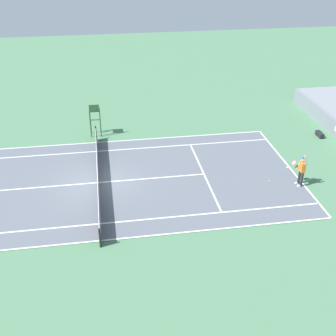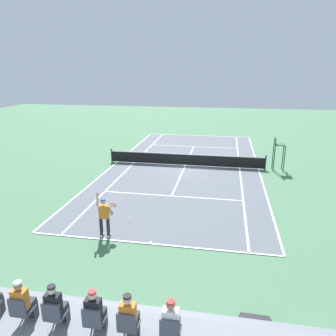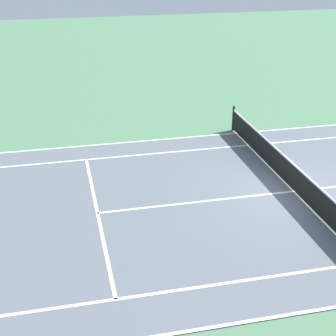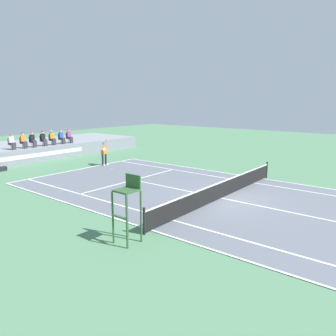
{
  "view_description": "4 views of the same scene",
  "coord_description": "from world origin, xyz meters",
  "px_view_note": "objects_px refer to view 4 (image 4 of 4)",
  "views": [
    {
      "loc": [
        22.54,
        0.58,
        13.4
      ],
      "look_at": [
        0.63,
        4.07,
        1.0
      ],
      "focal_mm": 46.91,
      "sensor_mm": 36.0,
      "label": 1
    },
    {
      "loc": [
        -2.9,
        23.72,
        7.12
      ],
      "look_at": [
        0.63,
        4.07,
        1.0
      ],
      "focal_mm": 34.46,
      "sensor_mm": 36.0,
      "label": 2
    },
    {
      "loc": [
        -13.62,
        7.35,
        7.71
      ],
      "look_at": [
        0.63,
        4.07,
        1.0
      ],
      "focal_mm": 54.91,
      "sensor_mm": 36.0,
      "label": 3
    },
    {
      "loc": [
        -14.48,
        -7.94,
        4.98
      ],
      "look_at": [
        0.63,
        4.07,
        1.0
      ],
      "focal_mm": 34.86,
      "sensor_mm": 36.0,
      "label": 4
    }
  ],
  "objects_px": {
    "tennis_player": "(104,153)",
    "tennis_ball": "(112,169)",
    "spectator_seated_0": "(12,142)",
    "spectator_seated_3": "(43,139)",
    "spectator_seated_1": "(23,141)",
    "equipment_bag": "(0,169)",
    "umpire_chair": "(128,200)",
    "spectator_seated_6": "(69,136)",
    "spectator_seated_5": "(62,137)",
    "spectator_seated_2": "(33,140)",
    "spectator_seated_4": "(52,138)"
  },
  "relations": [
    {
      "from": "spectator_seated_4",
      "to": "equipment_bag",
      "type": "relative_size",
      "value": 1.4
    },
    {
      "from": "spectator_seated_1",
      "to": "tennis_ball",
      "type": "xyz_separation_m",
      "value": [
        2.43,
        -7.93,
        -1.72
      ]
    },
    {
      "from": "umpire_chair",
      "to": "equipment_bag",
      "type": "relative_size",
      "value": 2.69
    },
    {
      "from": "spectator_seated_6",
      "to": "spectator_seated_5",
      "type": "bearing_deg",
      "value": 180.0
    },
    {
      "from": "equipment_bag",
      "to": "spectator_seated_1",
      "type": "bearing_deg",
      "value": 35.14
    },
    {
      "from": "spectator_seated_6",
      "to": "tennis_ball",
      "type": "height_order",
      "value": "spectator_seated_6"
    },
    {
      "from": "spectator_seated_6",
      "to": "spectator_seated_0",
      "type": "bearing_deg",
      "value": 180.0
    },
    {
      "from": "spectator_seated_5",
      "to": "spectator_seated_1",
      "type": "bearing_deg",
      "value": 180.0
    },
    {
      "from": "spectator_seated_0",
      "to": "spectator_seated_3",
      "type": "relative_size",
      "value": 1.0
    },
    {
      "from": "spectator_seated_0",
      "to": "umpire_chair",
      "type": "relative_size",
      "value": 0.52
    },
    {
      "from": "spectator_seated_1",
      "to": "spectator_seated_3",
      "type": "xyz_separation_m",
      "value": [
        1.8,
        0.0,
        0.0
      ]
    },
    {
      "from": "equipment_bag",
      "to": "spectator_seated_6",
      "type": "bearing_deg",
      "value": 16.02
    },
    {
      "from": "spectator_seated_0",
      "to": "spectator_seated_3",
      "type": "xyz_separation_m",
      "value": [
        2.76,
        0.0,
        0.0
      ]
    },
    {
      "from": "equipment_bag",
      "to": "tennis_ball",
      "type": "bearing_deg",
      "value": -46.63
    },
    {
      "from": "tennis_ball",
      "to": "umpire_chair",
      "type": "relative_size",
      "value": 0.03
    },
    {
      "from": "spectator_seated_1",
      "to": "tennis_player",
      "type": "height_order",
      "value": "spectator_seated_1"
    },
    {
      "from": "spectator_seated_0",
      "to": "tennis_ball",
      "type": "xyz_separation_m",
      "value": [
        3.39,
        -7.93,
        -1.72
      ]
    },
    {
      "from": "spectator_seated_2",
      "to": "spectator_seated_3",
      "type": "relative_size",
      "value": 1.0
    },
    {
      "from": "spectator_seated_4",
      "to": "umpire_chair",
      "type": "relative_size",
      "value": 0.52
    },
    {
      "from": "spectator_seated_0",
      "to": "umpire_chair",
      "type": "xyz_separation_m",
      "value": [
        -4.81,
        -18.0,
        -0.2
      ]
    },
    {
      "from": "tennis_ball",
      "to": "tennis_player",
      "type": "bearing_deg",
      "value": 67.47
    },
    {
      "from": "tennis_ball",
      "to": "equipment_bag",
      "type": "height_order",
      "value": "equipment_bag"
    },
    {
      "from": "spectator_seated_2",
      "to": "umpire_chair",
      "type": "xyz_separation_m",
      "value": [
        -6.59,
        -18.0,
        -0.2
      ]
    },
    {
      "from": "spectator_seated_5",
      "to": "tennis_ball",
      "type": "distance_m",
      "value": 8.2
    },
    {
      "from": "spectator_seated_4",
      "to": "umpire_chair",
      "type": "bearing_deg",
      "value": -115.08
    },
    {
      "from": "spectator_seated_2",
      "to": "tennis_ball",
      "type": "xyz_separation_m",
      "value": [
        1.62,
        -7.93,
        -1.72
      ]
    },
    {
      "from": "spectator_seated_0",
      "to": "equipment_bag",
      "type": "height_order",
      "value": "spectator_seated_0"
    },
    {
      "from": "spectator_seated_4",
      "to": "spectator_seated_6",
      "type": "relative_size",
      "value": 1.0
    },
    {
      "from": "spectator_seated_5",
      "to": "equipment_bag",
      "type": "distance_m",
      "value": 7.16
    },
    {
      "from": "spectator_seated_1",
      "to": "spectator_seated_2",
      "type": "bearing_deg",
      "value": 0.0
    },
    {
      "from": "spectator_seated_3",
      "to": "spectator_seated_6",
      "type": "bearing_deg",
      "value": 0.0
    },
    {
      "from": "spectator_seated_5",
      "to": "tennis_ball",
      "type": "height_order",
      "value": "spectator_seated_5"
    },
    {
      "from": "spectator_seated_0",
      "to": "spectator_seated_6",
      "type": "relative_size",
      "value": 1.0
    },
    {
      "from": "spectator_seated_6",
      "to": "umpire_chair",
      "type": "xyz_separation_m",
      "value": [
        -10.19,
        -18.0,
        -0.2
      ]
    },
    {
      "from": "spectator_seated_6",
      "to": "tennis_player",
      "type": "height_order",
      "value": "spectator_seated_6"
    },
    {
      "from": "spectator_seated_5",
      "to": "spectator_seated_2",
      "type": "bearing_deg",
      "value": 180.0
    },
    {
      "from": "spectator_seated_0",
      "to": "tennis_player",
      "type": "relative_size",
      "value": 0.61
    },
    {
      "from": "spectator_seated_4",
      "to": "spectator_seated_5",
      "type": "bearing_deg",
      "value": 0.0
    },
    {
      "from": "spectator_seated_0",
      "to": "tennis_ball",
      "type": "height_order",
      "value": "spectator_seated_0"
    },
    {
      "from": "equipment_bag",
      "to": "umpire_chair",
      "type": "bearing_deg",
      "value": -99.78
    },
    {
      "from": "spectator_seated_0",
      "to": "spectator_seated_2",
      "type": "xyz_separation_m",
      "value": [
        1.78,
        0.0,
        0.0
      ]
    },
    {
      "from": "spectator_seated_1",
      "to": "spectator_seated_3",
      "type": "bearing_deg",
      "value": 0.0
    },
    {
      "from": "spectator_seated_4",
      "to": "umpire_chair",
      "type": "xyz_separation_m",
      "value": [
        -8.42,
        -18.0,
        -0.2
      ]
    },
    {
      "from": "spectator_seated_3",
      "to": "tennis_ball",
      "type": "bearing_deg",
      "value": -85.43
    },
    {
      "from": "tennis_ball",
      "to": "equipment_bag",
      "type": "distance_m",
      "value": 7.97
    },
    {
      "from": "spectator_seated_3",
      "to": "equipment_bag",
      "type": "bearing_deg",
      "value": -156.12
    },
    {
      "from": "tennis_player",
      "to": "tennis_ball",
      "type": "height_order",
      "value": "tennis_player"
    },
    {
      "from": "tennis_player",
      "to": "tennis_ball",
      "type": "xyz_separation_m",
      "value": [
        -0.65,
        -1.56,
        -0.96
      ]
    },
    {
      "from": "umpire_chair",
      "to": "spectator_seated_2",
      "type": "bearing_deg",
      "value": 69.89
    },
    {
      "from": "spectator_seated_4",
      "to": "equipment_bag",
      "type": "bearing_deg",
      "value": -159.37
    }
  ]
}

